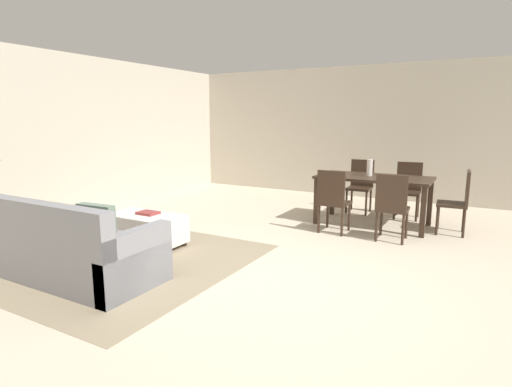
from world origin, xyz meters
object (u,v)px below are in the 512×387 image
Objects in this scene: dining_chair_near_right at (392,204)px; dining_chair_head_east at (459,199)px; dining_chair_far_left at (361,183)px; book_on_ottoman at (148,213)px; vase_centerpiece at (370,168)px; dining_chair_near_left at (333,198)px; couch at (66,249)px; ottoman_table at (146,228)px; dining_chair_far_right at (408,187)px; dining_table at (374,182)px.

dining_chair_head_east is (0.75, 0.84, 0.00)m from dining_chair_near_right.
dining_chair_far_left reaches higher than book_on_ottoman.
vase_centerpiece is 3.38m from book_on_ottoman.
dining_chair_near_left is at bearing -110.52° from vase_centerpiece.
dining_chair_head_east is at bearing -25.57° from dining_chair_far_left.
vase_centerpiece reaches higher than dining_chair_far_left.
couch is 3.99m from dining_chair_near_right.
dining_chair_head_east is (3.44, 3.77, 0.22)m from couch.
vase_centerpiece is (0.34, -0.79, 0.37)m from dining_chair_far_left.
dining_chair_near_left is at bearing 178.79° from dining_chair_near_right.
couch is 5.11m from dining_chair_head_east.
dining_chair_far_left reaches higher than ottoman_table.
dining_chair_far_left and dining_chair_far_right have the same top height.
book_on_ottoman is (-0.03, 1.23, 0.14)m from couch.
dining_chair_far_right is at bearing 137.47° from dining_chair_head_east.
ottoman_table is at bearing -147.51° from dining_chair_near_right.
ottoman_table is 3.45m from vase_centerpiece.
couch reaches higher than book_on_ottoman.
book_on_ottoman is at bearing -132.43° from dining_table.
dining_table is at bearing 47.79° from ottoman_table.
dining_chair_far_left is (1.83, 4.54, 0.22)m from couch.
dining_chair_far_left is 3.60× the size of vase_centerpiece.
dining_chair_far_left is (1.88, 3.35, 0.28)m from ottoman_table.
dining_chair_near_left reaches higher than book_on_ottoman.
vase_centerpiece reaches higher than dining_chair_far_right.
dining_chair_near_left is 1.00× the size of dining_chair_far_right.
couch is at bearing -121.14° from dining_table.
dining_chair_near_right reaches higher than book_on_ottoman.
dining_chair_head_east is at bearing 0.70° from vase_centerpiece.
dining_chair_near_right is at bearing 32.08° from book_on_ottoman.
dining_chair_head_east reaches higher than couch.
ottoman_table is 1.09× the size of dining_chair_head_east.
dining_chair_near_right is 1.00× the size of dining_chair_far_left.
dining_chair_far_left is at bearing 68.02° from couch.
dining_chair_near_right is 3.60× the size of vase_centerpiece.
couch is 2.21× the size of dining_chair_near_right.
ottoman_table is 3.92× the size of vase_centerpiece.
book_on_ottoman reaches higher than ottoman_table.
book_on_ottoman is (-2.28, -2.50, -0.23)m from dining_table.
book_on_ottoman is (-1.90, -1.72, -0.09)m from dining_chair_near_left.
dining_chair_near_right is (0.44, -0.79, -0.15)m from dining_table.
dining_chair_far_right is at bearing 63.83° from dining_table.
vase_centerpiece is at bearing 49.15° from ottoman_table.
vase_centerpiece is 0.98× the size of book_on_ottoman.
dining_table is at bearing -177.85° from dining_chair_head_east.
couch is at bearing -120.02° from vase_centerpiece.
dining_chair_far_right is (0.38, 0.78, -0.15)m from dining_table.
dining_chair_near_right is at bearing -57.70° from vase_centerpiece.
dining_chair_far_right is at bearing 91.90° from dining_chair_near_right.
couch reaches higher than ottoman_table.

